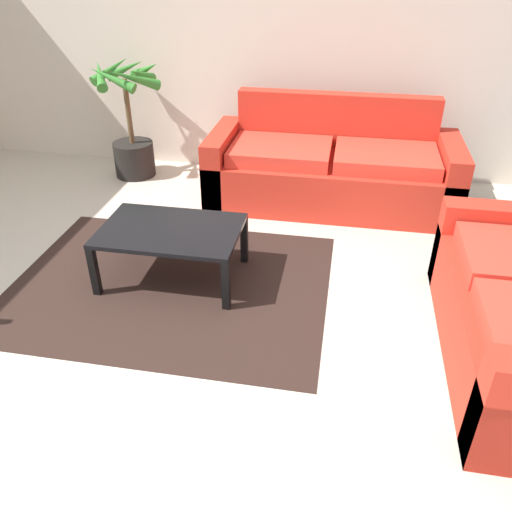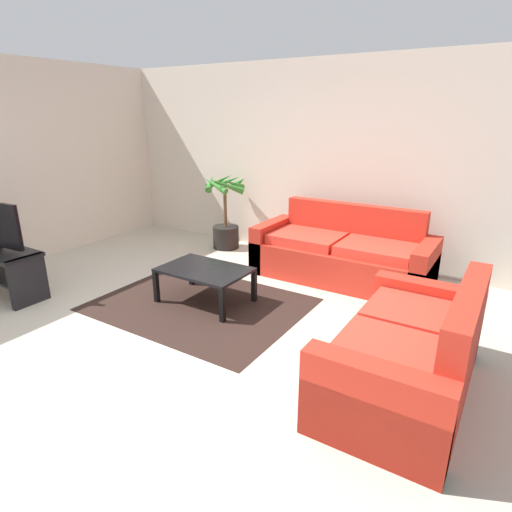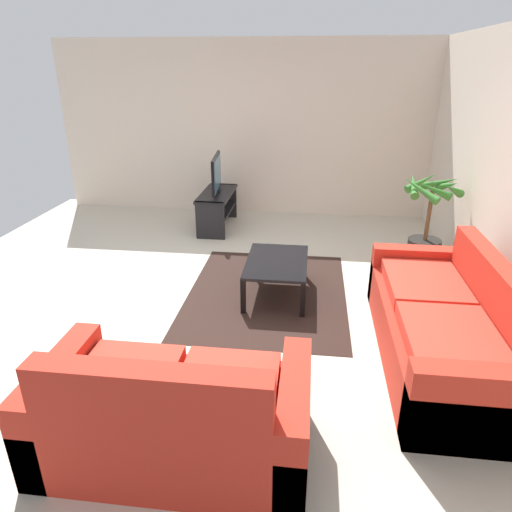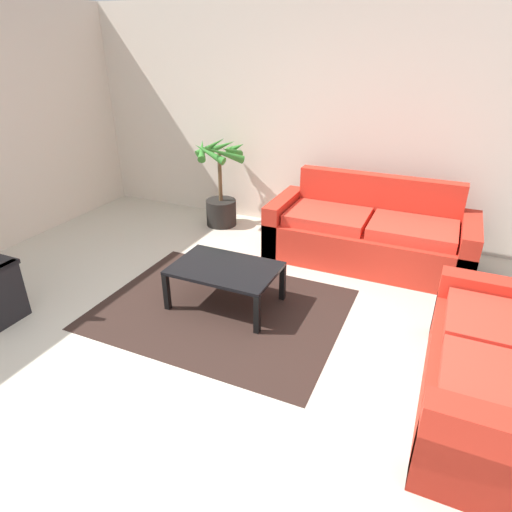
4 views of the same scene
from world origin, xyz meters
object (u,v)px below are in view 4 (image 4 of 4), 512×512
at_px(couch_main, 368,235).
at_px(couch_loveseat, 506,378).
at_px(potted_palm, 221,191).
at_px(coffee_table, 225,272).

distance_m(couch_main, couch_loveseat, 2.31).
relative_size(couch_main, potted_palm, 1.90).
xyz_separation_m(couch_loveseat, potted_palm, (-3.25, 2.19, 0.17)).
height_order(coffee_table, potted_palm, potted_palm).
height_order(couch_main, potted_palm, potted_palm).
xyz_separation_m(coffee_table, potted_palm, (-0.97, 1.73, 0.13)).
bearing_deg(couch_main, coffee_table, -124.65).
bearing_deg(coffee_table, couch_main, 55.35).
xyz_separation_m(couch_main, potted_palm, (-1.99, 0.26, 0.17)).
bearing_deg(coffee_table, couch_loveseat, -11.40).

